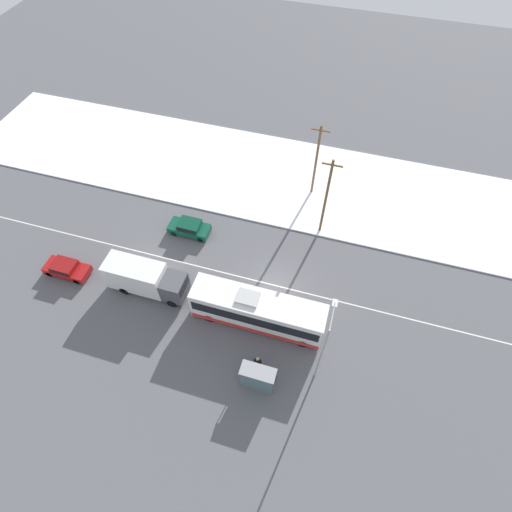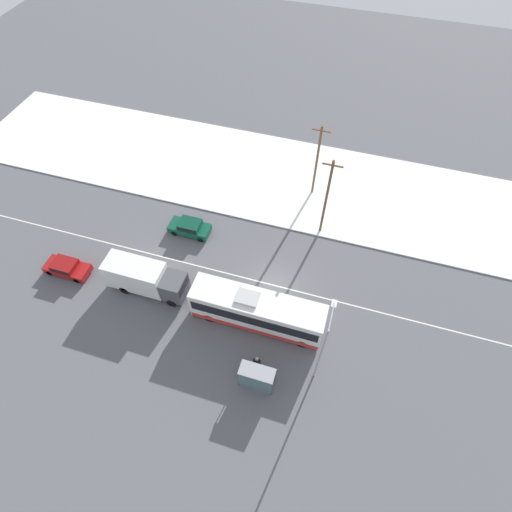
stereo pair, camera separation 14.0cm
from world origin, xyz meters
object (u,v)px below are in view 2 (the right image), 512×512
(streetlamp, at_px, (323,344))
(utility_pole_snowlot, at_px, (317,160))
(bus_shelter, at_px, (256,378))
(box_truck, at_px, (145,277))
(sedan_car, at_px, (190,227))
(pedestrian_at_stop, at_px, (257,362))
(parked_car_near_truck, at_px, (66,267))
(utility_pole_roadside, at_px, (326,198))
(city_bus, at_px, (257,311))

(streetlamp, height_order, utility_pole_snowlot, utility_pole_snowlot)
(bus_shelter, distance_m, utility_pole_snowlot, 22.24)
(box_truck, bearing_deg, sedan_car, 81.36)
(pedestrian_at_stop, height_order, streetlamp, streetlamp)
(parked_car_near_truck, distance_m, pedestrian_at_stop, 19.79)
(sedan_car, height_order, streetlamp, streetlamp)
(pedestrian_at_stop, bearing_deg, bus_shelter, -75.68)
(sedan_car, relative_size, utility_pole_roadside, 0.45)
(city_bus, xyz_separation_m, parked_car_near_truck, (-18.31, -0.24, -1.00))
(box_truck, relative_size, bus_shelter, 2.66)
(city_bus, relative_size, box_truck, 1.55)
(pedestrian_at_stop, bearing_deg, utility_pole_roadside, 82.58)
(utility_pole_roadside, bearing_deg, city_bus, -105.32)
(parked_car_near_truck, bearing_deg, bus_shelter, -14.63)
(city_bus, height_order, sedan_car, city_bus)
(city_bus, height_order, bus_shelter, city_bus)
(utility_pole_roadside, bearing_deg, bus_shelter, -95.48)
(bus_shelter, xyz_separation_m, utility_pole_snowlot, (-0.30, 22.07, 2.75))
(box_truck, height_order, parked_car_near_truck, box_truck)
(box_truck, relative_size, utility_pole_snowlot, 0.84)
(box_truck, relative_size, streetlamp, 0.89)
(streetlamp, height_order, utility_pole_roadside, utility_pole_roadside)
(box_truck, bearing_deg, city_bus, -1.57)
(parked_car_near_truck, xyz_separation_m, utility_pole_snowlot, (19.52, 16.90, 3.66))
(box_truck, height_order, bus_shelter, box_truck)
(city_bus, relative_size, utility_pole_snowlot, 1.31)
(streetlamp, xyz_separation_m, utility_pole_roadside, (-2.51, 14.31, -0.28))
(box_truck, height_order, utility_pole_roadside, utility_pole_roadside)
(parked_car_near_truck, bearing_deg, box_truck, 3.79)
(sedan_car, distance_m, bus_shelter, 16.87)
(box_truck, distance_m, utility_pole_snowlot, 20.23)
(parked_car_near_truck, height_order, utility_pole_roadside, utility_pole_roadside)
(sedan_car, bearing_deg, parked_car_near_truck, 40.69)
(pedestrian_at_stop, relative_size, utility_pole_roadside, 0.19)
(utility_pole_roadside, xyz_separation_m, utility_pole_snowlot, (-1.92, 5.21, -0.30))
(city_bus, distance_m, pedestrian_at_stop, 4.14)
(parked_car_near_truck, bearing_deg, utility_pole_snowlot, 40.87)
(sedan_car, height_order, pedestrian_at_stop, pedestrian_at_stop)
(box_truck, bearing_deg, parked_car_near_truck, -176.21)
(parked_car_near_truck, distance_m, utility_pole_snowlot, 26.08)
(pedestrian_at_stop, xyz_separation_m, bus_shelter, (0.38, -1.50, 0.61))
(pedestrian_at_stop, xyz_separation_m, utility_pole_roadside, (2.00, 15.37, 3.67))
(sedan_car, distance_m, pedestrian_at_stop, 15.47)
(city_bus, xyz_separation_m, utility_pole_snowlot, (1.21, 16.66, 2.66))
(city_bus, xyz_separation_m, pedestrian_at_stop, (1.14, -3.92, -0.71))
(sedan_car, bearing_deg, utility_pole_roadside, -162.45)
(bus_shelter, bearing_deg, utility_pole_roadside, 84.52)
(utility_pole_roadside, distance_m, utility_pole_snowlot, 5.56)
(box_truck, relative_size, pedestrian_at_stop, 4.14)
(city_bus, height_order, box_truck, city_bus)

